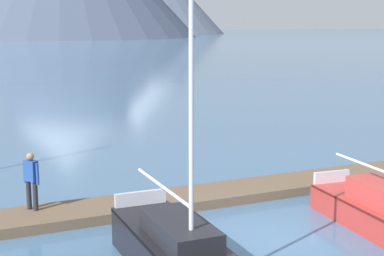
# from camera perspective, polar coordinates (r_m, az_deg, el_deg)

# --- Properties ---
(ground_plane) EXTENTS (700.00, 700.00, 0.00)m
(ground_plane) POSITION_cam_1_polar(r_m,az_deg,el_deg) (15.68, 7.94, -10.94)
(ground_plane) COLOR #426689
(dock) EXTENTS (25.10, 3.59, 0.30)m
(dock) POSITION_cam_1_polar(r_m,az_deg,el_deg) (19.03, 2.15, -6.52)
(dock) COLOR brown
(dock) RESTS_ON ground
(person_on_dock) EXTENTS (0.41, 0.48, 1.69)m
(person_on_dock) POSITION_cam_1_polar(r_m,az_deg,el_deg) (17.44, -15.35, -4.66)
(person_on_dock) COLOR #232328
(person_on_dock) RESTS_ON dock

